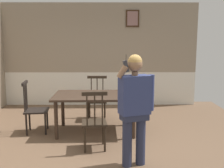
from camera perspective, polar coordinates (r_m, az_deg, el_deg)
ground_plane at (r=4.88m, az=-4.00°, el=-12.62°), size 6.66×6.66×0.00m
room_back_partition at (r=7.57m, az=-2.69°, el=5.78°), size 5.39×0.17×2.82m
dining_table at (r=5.35m, az=-3.48°, el=-3.12°), size 1.65×1.05×0.76m
chair_near_window at (r=6.26m, az=-3.21°, el=-3.18°), size 0.46×0.46×0.99m
chair_by_doorway at (r=4.53m, az=-3.75°, el=-7.94°), size 0.45×0.45×1.01m
chair_at_table_head at (r=5.56m, az=-16.04°, el=-5.06°), size 0.50×0.50×1.02m
person_figure at (r=3.86m, az=4.86°, el=-4.08°), size 0.55×0.35×1.63m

